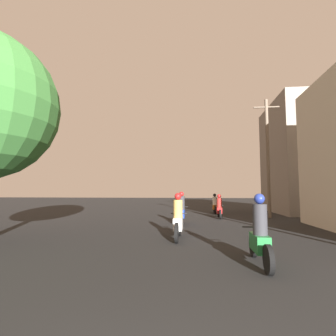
% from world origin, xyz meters
% --- Properties ---
extents(motorcycle_green, '(0.60, 2.05, 1.62)m').
position_xyz_m(motorcycle_green, '(1.54, 5.60, 0.64)').
color(motorcycle_green, black).
rests_on(motorcycle_green, ground_plane).
extents(motorcycle_white, '(0.60, 2.11, 1.60)m').
position_xyz_m(motorcycle_white, '(-0.55, 8.59, 0.64)').
color(motorcycle_white, black).
rests_on(motorcycle_white, ground_plane).
extents(motorcycle_blue, '(0.60, 1.96, 1.64)m').
position_xyz_m(motorcycle_blue, '(-0.64, 12.54, 0.65)').
color(motorcycle_blue, black).
rests_on(motorcycle_blue, ground_plane).
extents(motorcycle_red, '(0.60, 1.92, 1.46)m').
position_xyz_m(motorcycle_red, '(1.50, 15.90, 0.59)').
color(motorcycle_red, black).
rests_on(motorcycle_red, ground_plane).
extents(motorcycle_orange, '(0.60, 1.91, 1.47)m').
position_xyz_m(motorcycle_orange, '(1.45, 19.18, 0.59)').
color(motorcycle_orange, black).
rests_on(motorcycle_orange, ground_plane).
extents(building_right_far, '(5.18, 7.30, 8.48)m').
position_xyz_m(building_right_far, '(8.56, 20.41, 4.24)').
color(building_right_far, gray).
rests_on(building_right_far, ground_plane).
extents(utility_pole_far, '(1.60, 0.20, 7.51)m').
position_xyz_m(utility_pole_far, '(4.60, 16.23, 3.92)').
color(utility_pole_far, '#6B5B4C').
rests_on(utility_pole_far, ground_plane).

